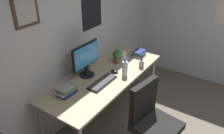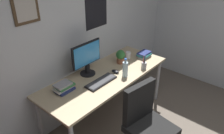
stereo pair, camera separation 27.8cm
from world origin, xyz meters
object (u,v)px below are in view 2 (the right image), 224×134
at_px(monitor, 87,57).
at_px(computer_mouse, 115,71).
at_px(pen_cup, 144,65).
at_px(water_bottle, 125,69).
at_px(coffee_mug_near, 128,55).
at_px(potted_plant, 120,56).
at_px(keyboard, 101,82).
at_px(book_stack_left, 64,87).
at_px(office_chair, 146,121).
at_px(book_stack_right, 144,55).

xyz_separation_m(monitor, computer_mouse, (0.26, -0.26, -0.22)).
bearing_deg(pen_cup, computer_mouse, 145.39).
xyz_separation_m(monitor, water_bottle, (0.27, -0.41, -0.13)).
bearing_deg(coffee_mug_near, potted_plant, -177.57).
height_order(keyboard, computer_mouse, computer_mouse).
distance_m(water_bottle, potted_plant, 0.38).
distance_m(monitor, keyboard, 0.36).
bearing_deg(book_stack_left, office_chair, -66.82).
bearing_deg(water_bottle, pen_cup, -13.05).
bearing_deg(monitor, coffee_mug_near, -9.99).
bearing_deg(pen_cup, coffee_mug_near, 70.27).
distance_m(monitor, book_stack_right, 0.96).
height_order(keyboard, book_stack_left, book_stack_left).
xyz_separation_m(coffee_mug_near, book_stack_right, (0.18, -0.17, -0.01)).
xyz_separation_m(keyboard, potted_plant, (0.56, 0.15, 0.09)).
height_order(monitor, keyboard, monitor).
relative_size(potted_plant, pen_cup, 0.98).
height_order(coffee_mug_near, book_stack_right, coffee_mug_near).
bearing_deg(coffee_mug_near, book_stack_left, 177.39).
bearing_deg(book_stack_right, computer_mouse, 176.73).
distance_m(computer_mouse, book_stack_right, 0.64).
xyz_separation_m(office_chair, book_stack_left, (-0.38, 0.89, 0.26)).
xyz_separation_m(water_bottle, book_stack_right, (0.63, 0.12, -0.06)).
distance_m(coffee_mug_near, pen_cup, 0.38).
bearing_deg(monitor, keyboard, -98.56).
height_order(computer_mouse, book_stack_left, book_stack_left).
relative_size(potted_plant, book_stack_right, 0.89).
distance_m(monitor, pen_cup, 0.79).
height_order(office_chair, pen_cup, office_chair).
distance_m(potted_plant, book_stack_right, 0.41).
distance_m(computer_mouse, book_stack_left, 0.73).
bearing_deg(book_stack_left, monitor, 9.31).
height_order(office_chair, water_bottle, water_bottle).
bearing_deg(keyboard, book_stack_left, 152.79).
relative_size(office_chair, keyboard, 2.21).
height_order(computer_mouse, pen_cup, pen_cup).
distance_m(office_chair, keyboard, 0.72).
xyz_separation_m(office_chair, monitor, (0.07, 0.97, 0.45)).
xyz_separation_m(keyboard, book_stack_left, (-0.41, 0.21, 0.03)).
relative_size(water_bottle, book_stack_right, 1.15).
bearing_deg(potted_plant, computer_mouse, -154.80).
bearing_deg(book_stack_right, coffee_mug_near, 136.04).
distance_m(office_chair, potted_plant, 1.07).
relative_size(monitor, book_stack_left, 1.98).
bearing_deg(book_stack_left, pen_cup, -21.78).
height_order(computer_mouse, book_stack_right, book_stack_right).
height_order(potted_plant, pen_cup, pen_cup).
xyz_separation_m(coffee_mug_near, book_stack_left, (-1.17, 0.05, -0.00)).
bearing_deg(coffee_mug_near, monitor, 170.01).
bearing_deg(coffee_mug_near, computer_mouse, -163.97).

